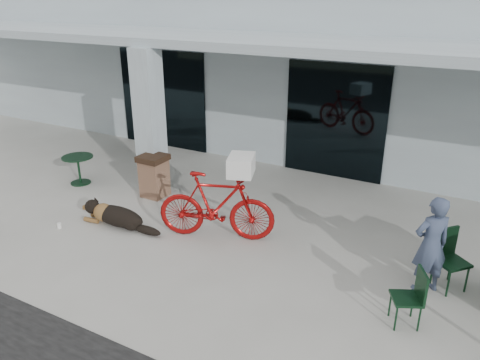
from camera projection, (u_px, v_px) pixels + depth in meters
The scene contains 15 objects.
ground at pixel (141, 249), 8.17m from camera, with size 80.00×80.00×0.00m, color #AEADA4.
building at pixel (316, 59), 14.24m from camera, with size 22.00×7.00×4.50m, color #B0C2C7.
storefront_glass_left at pixel (163, 99), 13.13m from camera, with size 2.80×0.06×2.70m, color black.
storefront_glass_right at pixel (335, 121), 10.92m from camera, with size 2.40×0.06×2.70m, color black.
column at pixel (150, 121), 10.12m from camera, with size 0.50×0.50×3.12m, color #B0C2C7.
overhang at pixel (239, 40), 9.89m from camera, with size 22.00×2.80×0.18m, color #B0C2C7.
bicycle at pixel (216, 206), 8.32m from camera, with size 0.59×2.10×1.26m, color #970C0C.
laundry_basket at pixel (241, 165), 7.95m from camera, with size 0.57×0.42×0.34m, color white.
dog at pixel (118, 215), 8.88m from camera, with size 1.33×0.44×0.44m, color black, non-canonical shape.
cup_near_dog at pixel (59, 226), 8.86m from camera, with size 0.08×0.08×0.10m, color white.
cafe_table_near at pixel (79, 170), 10.83m from camera, with size 0.70×0.70×0.66m, color #12341D, non-canonical shape.
cafe_chair_far_a at pixel (452, 261), 6.92m from camera, with size 0.42×0.46×0.93m, color #12341D, non-canonical shape.
cafe_chair_far_b at pixel (406, 298), 6.19m from camera, with size 0.37×0.41×0.83m, color #12341D, non-canonical shape.
person at pixel (431, 245), 6.78m from camera, with size 0.56×0.36×1.52m, color #3A4661.
trash_receptacle at pixel (154, 176), 10.12m from camera, with size 0.55×0.55×0.93m, color brown, non-canonical shape.
Camera 1 is at (4.93, -5.42, 4.19)m, focal length 35.00 mm.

